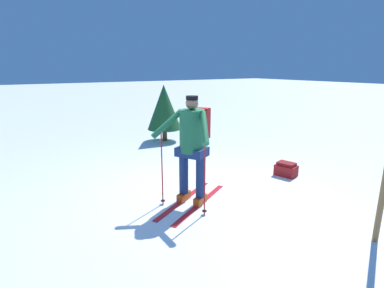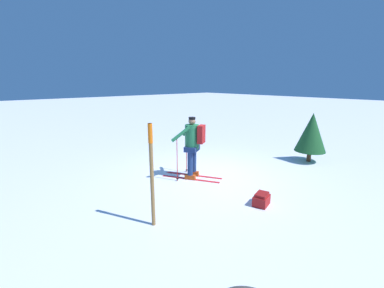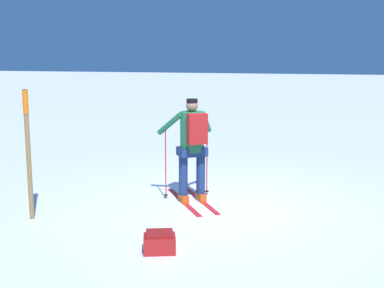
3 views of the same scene
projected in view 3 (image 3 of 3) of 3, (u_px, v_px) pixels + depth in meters
name	position (u px, v px, depth m)	size (l,w,h in m)	color
ground_plane	(220.00, 206.00, 8.79)	(80.00, 80.00, 0.00)	white
skier	(192.00, 142.00, 8.85)	(1.67, 1.23, 1.74)	red
dropped_backpack	(160.00, 242.00, 6.82)	(0.39, 0.47, 0.28)	maroon
trail_marker	(28.00, 145.00, 7.94)	(0.08, 0.08, 1.97)	olive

